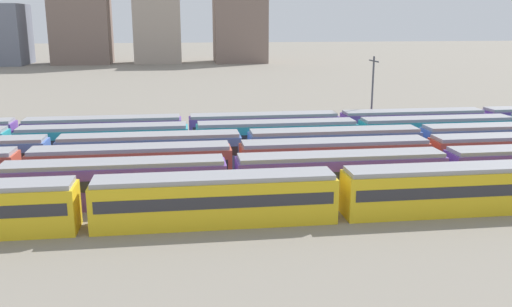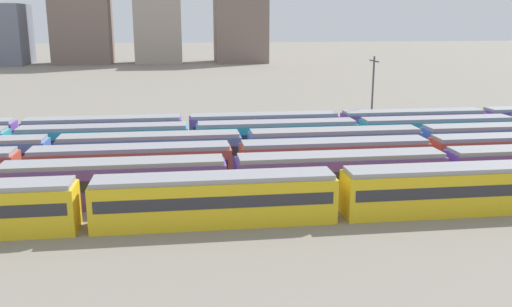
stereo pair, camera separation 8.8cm
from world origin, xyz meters
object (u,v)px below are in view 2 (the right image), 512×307
train_track_3 (334,146)px  catenary_pole_1 (373,92)px  train_track_2 (236,162)px  train_track_1 (445,170)px  train_track_4 (277,137)px  train_track_5 (264,128)px  train_track_0 (339,194)px

train_track_3 → catenary_pole_1: (8.53, 13.11, 3.78)m
train_track_2 → catenary_pole_1: bearing=43.3°
train_track_2 → train_track_1: bearing=-16.1°
catenary_pole_1 → train_track_1: bearing=-93.5°
train_track_4 → train_track_5: same height
train_track_1 → train_track_4: bearing=128.3°
train_track_3 → catenary_pole_1: 16.09m
train_track_0 → train_track_5: 26.07m
catenary_pole_1 → train_track_3: bearing=-123.1°
train_track_1 → train_track_3: size_ratio=1.20×
catenary_pole_1 → train_track_5: bearing=-169.4°
train_track_1 → train_track_5: same height
train_track_1 → train_track_0: bearing=-154.9°
train_track_5 → train_track_1: bearing=-58.0°
train_track_0 → train_track_5: same height
train_track_0 → train_track_3: bearing=75.6°
train_track_5 → catenary_pole_1: catenary_pole_1 is taller
train_track_0 → train_track_4: (-1.22, 20.80, 0.00)m
train_track_1 → train_track_3: (-7.10, 10.40, 0.00)m
train_track_2 → train_track_3: 12.07m
catenary_pole_1 → train_track_0: bearing=-113.6°
train_track_5 → train_track_0: bearing=-85.8°
train_track_5 → train_track_2: bearing=-107.7°
train_track_2 → train_track_5: 16.38m
train_track_1 → train_track_3: bearing=124.3°
train_track_0 → train_track_1: (11.10, 5.20, 0.00)m
train_track_0 → train_track_4: same height
train_track_4 → train_track_5: bearing=97.6°
train_track_0 → train_track_2: size_ratio=1.00×
train_track_4 → catenary_pole_1: size_ratio=9.12×
train_track_1 → train_track_2: 18.73m
train_track_2 → train_track_4: (5.67, 10.40, 0.00)m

